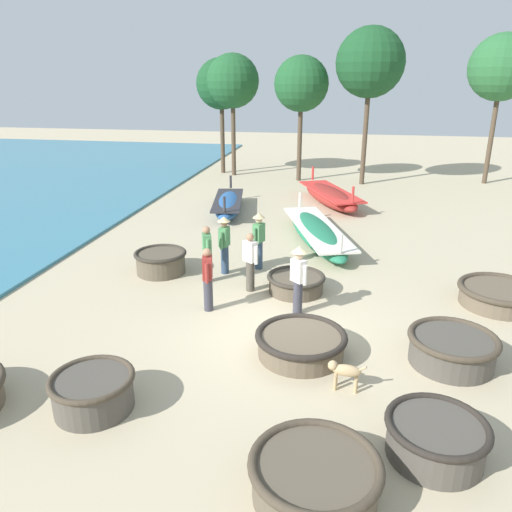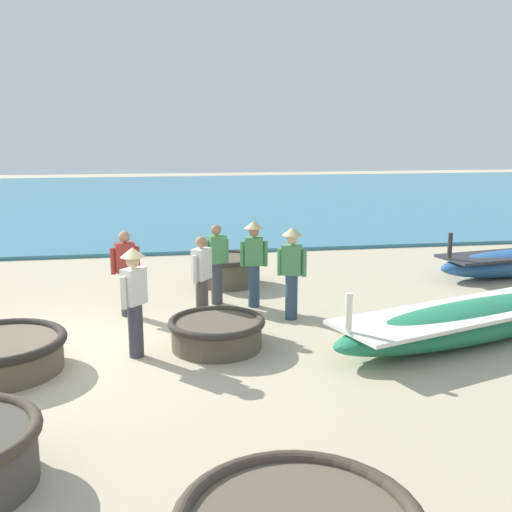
# 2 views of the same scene
# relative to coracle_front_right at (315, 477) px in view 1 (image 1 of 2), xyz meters

# --- Properties ---
(ground_plane) EXTENTS (80.00, 80.00, 0.00)m
(ground_plane) POSITION_rel_coracle_front_right_xyz_m (-0.95, 4.44, -0.32)
(ground_plane) COLOR #BCAD8C
(coracle_front_right) EXTENTS (1.80, 1.80, 0.59)m
(coracle_front_right) POSITION_rel_coracle_front_right_xyz_m (0.00, 0.00, 0.00)
(coracle_front_right) COLOR brown
(coracle_front_right) RESTS_ON ground
(coracle_front_left) EXTENTS (1.48, 1.48, 0.63)m
(coracle_front_left) POSITION_rel_coracle_front_right_xyz_m (-4.89, 7.30, 0.02)
(coracle_front_left) COLOR brown
(coracle_front_left) RESTS_ON ground
(coracle_upturned) EXTENTS (1.97, 1.97, 0.51)m
(coracle_upturned) POSITION_rel_coracle_front_right_xyz_m (4.01, 6.76, -0.04)
(coracle_upturned) COLOR brown
(coracle_upturned) RESTS_ON ground
(coracle_far_right) EXTENTS (1.52, 1.52, 0.47)m
(coracle_far_right) POSITION_rel_coracle_front_right_xyz_m (-0.96, 6.64, -0.06)
(coracle_far_right) COLOR brown
(coracle_far_right) RESTS_ON ground
(coracle_nearest) EXTENTS (1.85, 1.85, 0.51)m
(coracle_nearest) POSITION_rel_coracle_front_right_xyz_m (-0.53, 3.54, -0.04)
(coracle_nearest) COLOR brown
(coracle_nearest) RESTS_ON ground
(coracle_weathered) EXTENTS (1.51, 1.51, 0.61)m
(coracle_weathered) POSITION_rel_coracle_front_right_xyz_m (1.69, 1.07, 0.01)
(coracle_weathered) COLOR #4C473F
(coracle_weathered) RESTS_ON ground
(coracle_tilted) EXTENTS (1.43, 1.43, 0.63)m
(coracle_tilted) POSITION_rel_coracle_front_right_xyz_m (-3.80, 1.21, 0.02)
(coracle_tilted) COLOR #4C473F
(coracle_tilted) RESTS_ON ground
(coracle_beside_post) EXTENTS (1.72, 1.72, 0.62)m
(coracle_beside_post) POSITION_rel_coracle_front_right_xyz_m (2.39, 3.77, 0.01)
(coracle_beside_post) COLOR #4C473F
(coracle_beside_post) RESTS_ON ground
(long_boat_white_hull) EXTENTS (1.81, 4.55, 1.12)m
(long_boat_white_hull) POSITION_rel_coracle_front_right_xyz_m (-4.57, 14.19, 0.00)
(long_boat_white_hull) COLOR #285693
(long_boat_white_hull) RESTS_ON ground
(long_boat_ochre_hull) EXTENTS (3.20, 5.08, 1.26)m
(long_boat_ochre_hull) POSITION_rel_coracle_front_right_xyz_m (-0.49, 16.27, 0.04)
(long_boat_ochre_hull) COLOR maroon
(long_boat_ochre_hull) RESTS_ON ground
(long_boat_blue_hull) EXTENTS (2.96, 5.84, 1.10)m
(long_boat_blue_hull) POSITION_rel_coracle_front_right_xyz_m (-0.71, 10.93, -0.00)
(long_boat_blue_hull) COLOR #237551
(long_boat_blue_hull) RESTS_ON ground
(fisherman_crouching) EXTENTS (0.42, 0.39, 1.67)m
(fisherman_crouching) POSITION_rel_coracle_front_right_xyz_m (-0.79, 5.42, 0.64)
(fisherman_crouching) COLOR #383842
(fisherman_crouching) RESTS_ON ground
(fisherman_hauling) EXTENTS (0.33, 0.50, 1.57)m
(fisherman_hauling) POSITION_rel_coracle_front_right_xyz_m (-3.39, 6.90, 0.51)
(fisherman_hauling) COLOR #383842
(fisherman_hauling) RESTS_ON ground
(fisherman_standing_left) EXTENTS (0.29, 0.52, 1.57)m
(fisherman_standing_left) POSITION_rel_coracle_front_right_xyz_m (-2.90, 5.20, 0.51)
(fisherman_standing_left) COLOR #383842
(fisherman_standing_left) RESTS_ON ground
(fisherman_by_coracle) EXTENTS (0.36, 0.50, 1.67)m
(fisherman_by_coracle) POSITION_rel_coracle_front_right_xyz_m (-2.20, 8.12, 0.64)
(fisherman_by_coracle) COLOR #2D425B
(fisherman_by_coracle) RESTS_ON ground
(fisherman_with_hat) EXTENTS (0.36, 0.53, 1.67)m
(fisherman_with_hat) POSITION_rel_coracle_front_right_xyz_m (-3.08, 7.58, 0.64)
(fisherman_with_hat) COLOR #2D425B
(fisherman_with_hat) RESTS_ON ground
(fisherman_standing_right) EXTENTS (0.45, 0.38, 1.57)m
(fisherman_standing_right) POSITION_rel_coracle_front_right_xyz_m (-2.14, 6.52, 0.51)
(fisherman_standing_right) COLOR #4C473D
(fisherman_standing_right) RESTS_ON ground
(dog) EXTENTS (0.69, 0.24, 0.55)m
(dog) POSITION_rel_coracle_front_right_xyz_m (0.34, 2.53, 0.05)
(dog) COLOR tan
(dog) RESTS_ON ground
(tree_leftmost) EXTENTS (3.19, 3.19, 7.27)m
(tree_leftmost) POSITION_rel_coracle_front_right_xyz_m (7.25, 22.31, 5.33)
(tree_leftmost) COLOR #4C3D2D
(tree_leftmost) RESTS_ON ground
(tree_tall_back) EXTENTS (2.74, 2.74, 6.25)m
(tree_tall_back) POSITION_rel_coracle_front_right_xyz_m (-6.91, 22.75, 4.52)
(tree_tall_back) COLOR #4C3D2D
(tree_tall_back) RESTS_ON ground
(tree_left_mid) EXTENTS (3.31, 3.31, 7.55)m
(tree_left_mid) POSITION_rel_coracle_front_right_xyz_m (0.94, 20.93, 5.54)
(tree_left_mid) COLOR #4C3D2D
(tree_left_mid) RESTS_ON ground
(tree_rightmost) EXTENTS (2.83, 2.83, 6.45)m
(tree_rightmost) POSITION_rel_coracle_front_right_xyz_m (-6.13, 22.17, 4.68)
(tree_rightmost) COLOR #4C3D2D
(tree_rightmost) RESTS_ON ground
(tree_right_mid) EXTENTS (2.76, 2.76, 6.29)m
(tree_right_mid) POSITION_rel_coracle_front_right_xyz_m (-2.38, 21.30, 4.56)
(tree_right_mid) COLOR #4C3D2D
(tree_right_mid) RESTS_ON ground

